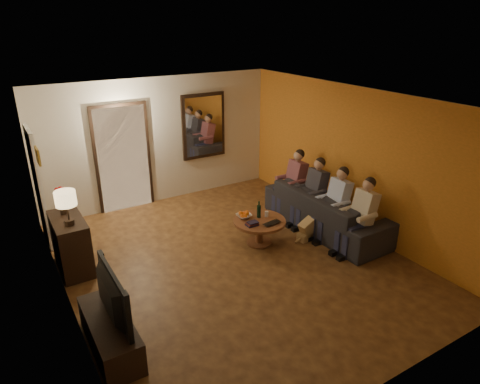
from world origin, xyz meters
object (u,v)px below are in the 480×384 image
wine_bottle (259,209)px  person_c (313,194)px  person_a (361,218)px  person_d (293,184)px  dresser (71,244)px  coffee_table (259,232)px  dog (311,224)px  bowl (244,216)px  sofa (327,210)px  person_b (335,206)px  tv (105,297)px  tv_stand (110,334)px  laptop (274,224)px  table_lamp (67,208)px

wine_bottle → person_c: bearing=1.3°
person_a → person_d: same height
dresser → coffee_table: (2.94, -0.86, -0.21)m
dog → bowl: (-1.06, 0.54, 0.20)m
sofa → person_a: bearing=173.1°
person_b → wine_bottle: bearing=155.2°
tv → bowl: tv is taller
tv_stand → person_d: 4.67m
sofa → person_d: (-0.10, 0.90, 0.22)m
coffee_table → tv_stand: bearing=-157.5°
person_c → wine_bottle: bearing=-178.7°
sofa → person_b: (-0.10, -0.30, 0.22)m
tv → bowl: (2.76, 1.43, -0.25)m
sofa → wine_bottle: wine_bottle is taller
dresser → person_a: (4.23, -1.93, 0.17)m
dog → laptop: 0.81m
person_a → wine_bottle: 1.71m
laptop → person_d: bearing=32.0°
sofa → person_c: (-0.10, 0.30, 0.22)m
dog → laptop: bearing=172.5°
table_lamp → person_b: size_ratio=0.45×
dresser → person_c: 4.29m
dog → coffee_table: 0.94m
tv → sofa: 4.46m
tv_stand → person_b: bearing=10.0°
dresser → table_lamp: bearing=-90.0°
person_d → dog: (-0.41, -1.05, -0.32)m
person_a → person_d: size_ratio=1.00×
tv_stand → coffee_table: (2.94, 1.21, 0.01)m
coffee_table → wine_bottle: wine_bottle is taller
coffee_table → dresser: bearing=163.7°
dog → wine_bottle: (-0.83, 0.42, 0.32)m
coffee_table → person_a: bearing=-39.7°
dresser → person_b: person_b is taller
dog → person_d: bearing=64.5°
sofa → dog: (-0.51, -0.15, -0.10)m
person_d → wine_bottle: (-1.24, -0.63, 0.01)m
tv_stand → bowl: (2.76, 1.43, 0.27)m
bowl → laptop: 0.57m
table_lamp → wine_bottle: 3.08m
dog → bowl: 1.21m
person_a → coffee_table: (-1.29, 1.07, -0.38)m
dresser → person_a: size_ratio=0.81×
dresser → tv_stand: (0.00, -2.07, -0.22)m
tv → laptop: bearing=-72.9°
laptop → person_c: bearing=10.7°
dresser → tv: (0.00, -2.07, 0.31)m
sofa → dresser: bearing=76.1°
table_lamp → laptop: (3.04, -0.92, -0.67)m
tv → coffee_table: size_ratio=1.20×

